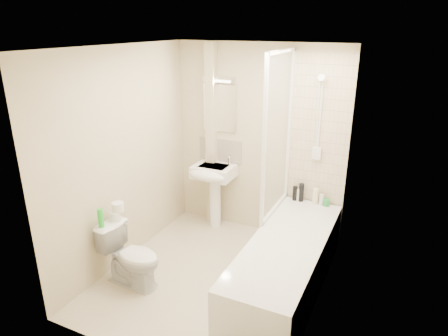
% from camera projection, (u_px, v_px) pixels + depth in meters
% --- Properties ---
extents(floor, '(2.50, 2.50, 0.00)m').
position_uv_depth(floor, '(214.00, 277.00, 4.33)').
color(floor, beige).
rests_on(floor, ground).
extents(wall_back, '(2.20, 0.02, 2.40)m').
position_uv_depth(wall_back, '(258.00, 142.00, 4.98)').
color(wall_back, beige).
rests_on(wall_back, ground).
extents(wall_left, '(0.02, 2.50, 2.40)m').
position_uv_depth(wall_left, '(123.00, 159.00, 4.36)').
color(wall_left, beige).
rests_on(wall_left, ground).
extents(wall_right, '(0.02, 2.50, 2.40)m').
position_uv_depth(wall_right, '(325.00, 194.00, 3.47)').
color(wall_right, beige).
rests_on(wall_right, ground).
extents(ceiling, '(2.20, 2.50, 0.02)m').
position_uv_depth(ceiling, '(211.00, 47.00, 3.51)').
color(ceiling, white).
rests_on(ceiling, wall_back).
extents(tile_back, '(0.70, 0.01, 1.75)m').
position_uv_depth(tile_back, '(319.00, 131.00, 4.59)').
color(tile_back, beige).
rests_on(tile_back, wall_back).
extents(tile_right, '(0.01, 2.10, 1.75)m').
position_uv_depth(tile_right, '(330.00, 163.00, 3.54)').
color(tile_right, beige).
rests_on(tile_right, wall_right).
extents(pipe_boxing, '(0.12, 0.12, 2.40)m').
position_uv_depth(pipe_boxing, '(212.00, 137.00, 5.18)').
color(pipe_boxing, beige).
rests_on(pipe_boxing, ground).
extents(splashback, '(0.60, 0.02, 0.30)m').
position_uv_depth(splashback, '(220.00, 150.00, 5.24)').
color(splashback, beige).
rests_on(splashback, wall_back).
extents(mirror, '(0.46, 0.01, 0.60)m').
position_uv_depth(mirror, '(220.00, 108.00, 5.05)').
color(mirror, white).
rests_on(mirror, wall_back).
extents(strip_light, '(0.42, 0.07, 0.07)m').
position_uv_depth(strip_light, '(219.00, 79.00, 4.90)').
color(strip_light, silver).
rests_on(strip_light, wall_back).
extents(bathtub, '(0.70, 2.10, 0.55)m').
position_uv_depth(bathtub, '(286.00, 263.00, 4.07)').
color(bathtub, white).
rests_on(bathtub, ground).
extents(shower_screen, '(0.04, 0.92, 1.80)m').
position_uv_depth(shower_screen, '(278.00, 135.00, 4.35)').
color(shower_screen, white).
rests_on(shower_screen, bathtub).
extents(shower_fixture, '(0.10, 0.16, 0.99)m').
position_uv_depth(shower_fixture, '(319.00, 122.00, 4.51)').
color(shower_fixture, white).
rests_on(shower_fixture, wall_back).
extents(pedestal_sink, '(0.51, 0.48, 0.99)m').
position_uv_depth(pedestal_sink, '(213.00, 179.00, 5.16)').
color(pedestal_sink, white).
rests_on(pedestal_sink, ground).
extents(bottle_black_a, '(0.06, 0.06, 0.18)m').
position_uv_depth(bottle_black_a, '(295.00, 193.00, 4.88)').
color(bottle_black_a, black).
rests_on(bottle_black_a, bathtub).
extents(bottle_white_a, '(0.05, 0.05, 0.15)m').
position_uv_depth(bottle_white_a, '(299.00, 195.00, 4.86)').
color(bottle_white_a, silver).
rests_on(bottle_white_a, bathtub).
extents(bottle_black_b, '(0.06, 0.06, 0.23)m').
position_uv_depth(bottle_black_b, '(301.00, 192.00, 4.84)').
color(bottle_black_b, black).
rests_on(bottle_black_b, bathtub).
extents(bottle_cream, '(0.07, 0.07, 0.19)m').
position_uv_depth(bottle_cream, '(315.00, 196.00, 4.77)').
color(bottle_cream, '#F8EEC0').
rests_on(bottle_cream, bathtub).
extents(bottle_white_b, '(0.05, 0.05, 0.13)m').
position_uv_depth(bottle_white_b, '(322.00, 200.00, 4.75)').
color(bottle_white_b, white).
rests_on(bottle_white_b, bathtub).
extents(bottle_green, '(0.07, 0.07, 0.08)m').
position_uv_depth(bottle_green, '(326.00, 202.00, 4.74)').
color(bottle_green, green).
rests_on(bottle_green, bathtub).
extents(toilet, '(0.45, 0.69, 0.66)m').
position_uv_depth(toilet, '(132.00, 256.00, 4.12)').
color(toilet, white).
rests_on(toilet, ground).
extents(toilet_roll_lower, '(0.11, 0.11, 0.10)m').
position_uv_depth(toilet_roll_lower, '(115.00, 216.00, 4.15)').
color(toilet_roll_lower, white).
rests_on(toilet_roll_lower, toilet).
extents(toilet_roll_upper, '(0.12, 0.12, 0.09)m').
position_uv_depth(toilet_roll_upper, '(118.00, 207.00, 4.14)').
color(toilet_roll_upper, white).
rests_on(toilet_roll_upper, toilet_roll_lower).
extents(green_bottle, '(0.06, 0.06, 0.20)m').
position_uv_depth(green_bottle, '(101.00, 218.00, 4.00)').
color(green_bottle, green).
rests_on(green_bottle, toilet).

